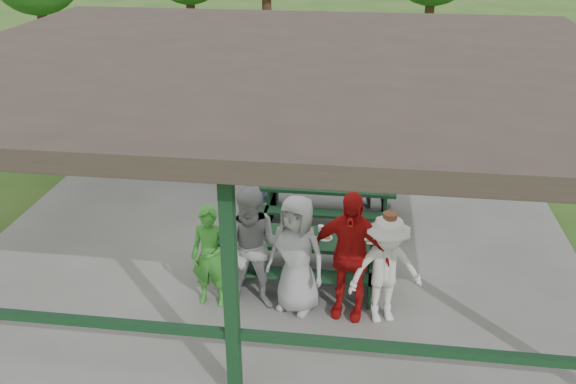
# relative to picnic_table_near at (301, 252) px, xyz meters

# --- Properties ---
(ground) EXTENTS (90.00, 90.00, 0.00)m
(ground) POSITION_rel_picnic_table_near_xyz_m (-0.49, 1.20, -0.57)
(ground) COLOR #244C17
(ground) RESTS_ON ground
(concrete_slab) EXTENTS (10.00, 8.00, 0.10)m
(concrete_slab) POSITION_rel_picnic_table_near_xyz_m (-0.49, 1.20, -0.52)
(concrete_slab) COLOR slate
(concrete_slab) RESTS_ON ground
(pavilion_structure) EXTENTS (10.60, 8.60, 3.24)m
(pavilion_structure) POSITION_rel_picnic_table_near_xyz_m (-0.49, 1.20, 2.60)
(pavilion_structure) COLOR black
(pavilion_structure) RESTS_ON concrete_slab
(picnic_table_near) EXTENTS (2.50, 1.39, 0.75)m
(picnic_table_near) POSITION_rel_picnic_table_near_xyz_m (0.00, 0.00, 0.00)
(picnic_table_near) COLOR black
(picnic_table_near) RESTS_ON concrete_slab
(picnic_table_far) EXTENTS (2.44, 1.39, 0.75)m
(picnic_table_far) POSITION_rel_picnic_table_near_xyz_m (0.26, 2.00, -0.00)
(picnic_table_far) COLOR black
(picnic_table_far) RESTS_ON concrete_slab
(table_setting) EXTENTS (2.32, 0.45, 0.10)m
(table_setting) POSITION_rel_picnic_table_near_xyz_m (0.04, 0.02, 0.31)
(table_setting) COLOR white
(table_setting) RESTS_ON picnic_table_near
(contestant_green) EXTENTS (0.58, 0.40, 1.56)m
(contestant_green) POSITION_rel_picnic_table_near_xyz_m (-1.21, -0.80, 0.31)
(contestant_green) COLOR #338829
(contestant_green) RESTS_ON concrete_slab
(contestant_grey_left) EXTENTS (0.91, 0.71, 1.87)m
(contestant_grey_left) POSITION_rel_picnic_table_near_xyz_m (-0.58, -0.80, 0.46)
(contestant_grey_left) COLOR gray
(contestant_grey_left) RESTS_ON concrete_slab
(contestant_grey_mid) EXTENTS (1.01, 0.83, 1.78)m
(contestant_grey_mid) POSITION_rel_picnic_table_near_xyz_m (0.02, -0.77, 0.42)
(contestant_grey_mid) COLOR #97979A
(contestant_grey_mid) RESTS_ON concrete_slab
(contestant_red) EXTENTS (1.19, 0.66, 1.92)m
(contestant_red) POSITION_rel_picnic_table_near_xyz_m (0.75, -0.79, 0.49)
(contestant_red) COLOR #A50F10
(contestant_red) RESTS_ON concrete_slab
(contestant_white_fedora) EXTENTS (1.19, 0.90, 1.68)m
(contestant_white_fedora) POSITION_rel_picnic_table_near_xyz_m (1.26, -0.87, 0.34)
(contestant_white_fedora) COLOR silver
(contestant_white_fedora) RESTS_ON concrete_slab
(spectator_lblue) EXTENTS (1.49, 0.86, 1.53)m
(spectator_lblue) POSITION_rel_picnic_table_near_xyz_m (-1.18, 2.76, 0.29)
(spectator_lblue) COLOR #7E99C3
(spectator_lblue) RESTS_ON concrete_slab
(spectator_blue) EXTENTS (0.72, 0.50, 1.90)m
(spectator_blue) POSITION_rel_picnic_table_near_xyz_m (-2.36, 3.50, 0.48)
(spectator_blue) COLOR #404EA7
(spectator_blue) RESTS_ON concrete_slab
(spectator_grey) EXTENTS (0.80, 0.67, 1.49)m
(spectator_grey) POSITION_rel_picnic_table_near_xyz_m (1.10, 2.75, 0.27)
(spectator_grey) COLOR gray
(spectator_grey) RESTS_ON concrete_slab
(pickup_truck) EXTENTS (6.09, 3.24, 1.63)m
(pickup_truck) POSITION_rel_picnic_table_near_xyz_m (1.22, 9.84, 0.24)
(pickup_truck) COLOR silver
(pickup_truck) RESTS_ON ground
(farm_trailer) EXTENTS (4.25, 2.84, 1.50)m
(farm_trailer) POSITION_rel_picnic_table_near_xyz_m (-1.29, 8.54, 0.17)
(farm_trailer) COLOR navy
(farm_trailer) RESTS_ON ground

